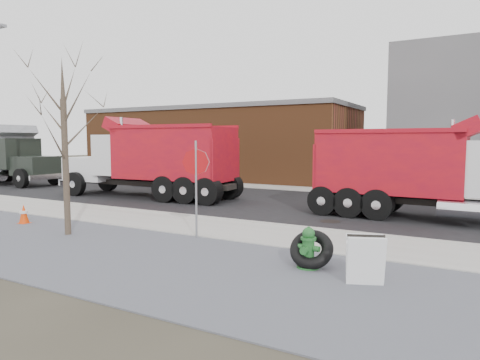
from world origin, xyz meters
The scene contains 16 objects.
ground centered at (0.00, 0.00, 0.00)m, with size 120.00×120.00×0.00m, color #383328.
gravel_verge centered at (0.00, -3.50, 0.01)m, with size 60.00×5.00×0.03m, color gray.
sidewalk centered at (0.00, 0.25, 0.03)m, with size 60.00×2.50×0.06m, color #9E9B93.
curb centered at (0.00, 1.55, 0.06)m, with size 60.00×0.15×0.11m, color #9E9B93.
road centered at (0.00, 6.30, 0.01)m, with size 60.00×9.40×0.02m, color black.
far_sidewalk centered at (0.00, 12.00, 0.03)m, with size 60.00×2.00×0.06m, color #9E9B93.
building_brick centered at (-10.00, 17.00, 2.65)m, with size 20.20×8.20×5.30m.
bare_tree centered at (-3.20, -2.60, 3.30)m, with size 3.20×3.20×5.20m.
fire_hydrant centered at (4.20, -2.34, 0.43)m, with size 0.53×0.52×0.94m.
truck_tire centered at (4.24, -2.24, 0.42)m, with size 1.07×0.96×0.88m.
stop_sign centered at (0.39, -1.10, 1.91)m, with size 0.67×0.41×2.80m.
sandwich_board centered at (5.54, -2.85, 0.52)m, with size 0.82×0.67×0.99m.
traffic_cone_far centered at (-5.95, -2.14, 0.33)m, with size 0.34×0.34×0.66m.
dump_truck_red_a centered at (5.71, 5.25, 1.80)m, with size 8.77×2.64×3.54m.
dump_truck_red_b centered at (-6.46, 5.11, 1.97)m, with size 9.35×3.24×3.88m.
dump_truck_grey centered at (-19.54, 5.70, 1.89)m, with size 8.20×2.62×3.70m.
Camera 1 is at (7.32, -11.05, 2.81)m, focal length 32.00 mm.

